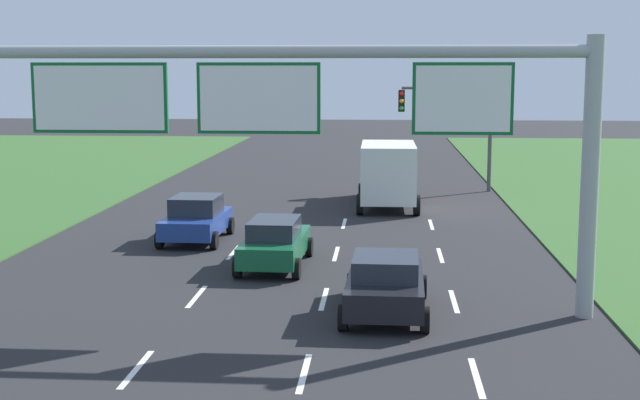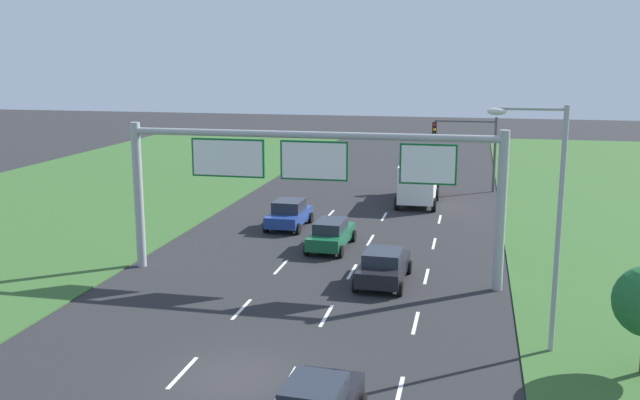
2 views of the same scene
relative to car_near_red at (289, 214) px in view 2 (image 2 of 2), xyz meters
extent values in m
plane|color=#262628|center=(3.43, -19.96, -0.82)|extent=(200.00, 200.00, 0.00)
cube|color=white|center=(1.68, -19.96, -0.82)|extent=(0.14, 2.40, 0.01)
cube|color=white|center=(1.68, -13.96, -0.82)|extent=(0.14, 2.40, 0.01)
cube|color=white|center=(1.68, -7.96, -0.82)|extent=(0.14, 2.40, 0.01)
cube|color=white|center=(1.68, -1.96, -0.82)|extent=(0.14, 2.40, 0.01)
cube|color=white|center=(1.68, 4.04, -0.82)|extent=(0.14, 2.40, 0.01)
cube|color=white|center=(5.18, -19.96, -0.82)|extent=(0.14, 2.40, 0.01)
cube|color=white|center=(5.18, -13.96, -0.82)|extent=(0.14, 2.40, 0.01)
cube|color=white|center=(5.18, -7.96, -0.82)|extent=(0.14, 2.40, 0.01)
cube|color=white|center=(5.18, -1.96, -0.82)|extent=(0.14, 2.40, 0.01)
cube|color=white|center=(5.18, 4.04, -0.82)|extent=(0.14, 2.40, 0.01)
cube|color=white|center=(8.68, -19.96, -0.82)|extent=(0.14, 2.40, 0.01)
cube|color=white|center=(8.68, -13.96, -0.82)|extent=(0.14, 2.40, 0.01)
cube|color=white|center=(8.68, -7.96, -0.82)|extent=(0.14, 2.40, 0.01)
cube|color=white|center=(8.68, -1.96, -0.82)|extent=(0.14, 2.40, 0.01)
cube|color=white|center=(8.68, 4.04, -0.82)|extent=(0.14, 2.40, 0.01)
cube|color=navy|center=(0.00, -0.02, -0.17)|extent=(1.96, 4.10, 0.65)
cube|color=#232833|center=(0.00, 0.04, 0.48)|extent=(1.67, 2.03, 0.67)
cylinder|color=black|center=(-0.93, 1.48, -0.50)|extent=(0.23, 0.64, 0.64)
cylinder|color=black|center=(0.99, 1.45, -0.50)|extent=(0.23, 0.64, 0.64)
cylinder|color=black|center=(-0.99, -1.48, -0.50)|extent=(0.23, 0.64, 0.64)
cylinder|color=black|center=(0.93, -1.52, -0.50)|extent=(0.23, 0.64, 0.64)
cube|color=#232833|center=(6.73, -22.96, 0.49)|extent=(1.62, 1.93, 0.56)
cylinder|color=black|center=(5.89, -21.30, -0.50)|extent=(0.26, 0.65, 0.64)
cube|color=black|center=(6.84, -9.28, -0.16)|extent=(2.00, 4.40, 0.68)
cube|color=#232833|center=(6.84, -9.47, 0.45)|extent=(1.67, 2.07, 0.53)
cylinder|color=black|center=(5.92, -7.63, -0.50)|extent=(0.24, 0.65, 0.64)
cylinder|color=black|center=(7.85, -7.67, -0.50)|extent=(0.24, 0.65, 0.64)
cylinder|color=black|center=(5.84, -10.88, -0.50)|extent=(0.24, 0.65, 0.64)
cylinder|color=black|center=(7.77, -10.93, -0.50)|extent=(0.24, 0.65, 0.64)
cube|color=#145633|center=(3.37, -4.05, -0.17)|extent=(1.87, 4.46, 0.65)
cube|color=#232833|center=(3.37, -4.20, 0.44)|extent=(1.51, 2.30, 0.57)
cylinder|color=black|center=(2.54, -2.36, -0.50)|extent=(0.24, 0.65, 0.64)
cylinder|color=black|center=(4.31, -2.42, -0.50)|extent=(0.24, 0.65, 0.64)
cylinder|color=black|center=(2.44, -5.68, -0.50)|extent=(0.24, 0.65, 0.64)
cylinder|color=black|center=(4.21, -5.73, -0.50)|extent=(0.24, 0.65, 0.64)
cube|color=#B21E19|center=(6.93, 11.68, 0.73)|extent=(2.21, 2.11, 2.20)
cube|color=silver|center=(6.95, 8.07, 0.86)|extent=(2.39, 4.83, 2.46)
cylinder|color=black|center=(5.80, 12.17, -0.37)|extent=(0.29, 0.90, 0.90)
cylinder|color=black|center=(8.06, 12.19, -0.37)|extent=(0.29, 0.90, 0.90)
cylinder|color=black|center=(5.73, 9.87, -0.37)|extent=(0.29, 0.90, 0.90)
cylinder|color=black|center=(8.15, 9.89, -0.37)|extent=(0.29, 0.90, 0.90)
cylinder|color=black|center=(5.76, 6.26, -0.37)|extent=(0.29, 0.90, 0.90)
cylinder|color=black|center=(8.18, 6.27, -0.37)|extent=(0.29, 0.90, 0.90)
cylinder|color=#9EA0A5|center=(-4.97, -9.24, 2.68)|extent=(0.44, 0.44, 7.00)
cylinder|color=#9EA0A5|center=(11.83, -9.24, 2.68)|extent=(0.44, 0.44, 7.00)
cylinder|color=#9EA0A5|center=(3.43, -9.24, 5.78)|extent=(16.80, 0.32, 0.32)
cube|color=#0C5B28|center=(-0.42, -9.24, 4.63)|extent=(3.48, 0.12, 1.77)
cube|color=white|center=(-0.42, -9.31, 4.63)|extent=(3.32, 0.01, 1.61)
cube|color=#0C5B28|center=(3.63, -9.24, 4.63)|extent=(3.09, 0.12, 1.77)
cube|color=white|center=(3.63, -9.31, 4.63)|extent=(2.93, 0.01, 1.61)
cube|color=#0C5B28|center=(8.68, -9.24, 4.63)|extent=(2.47, 0.12, 1.77)
cube|color=white|center=(8.68, -9.31, 4.63)|extent=(2.31, 0.01, 1.61)
cylinder|color=#47494F|center=(12.12, 14.21, 1.98)|extent=(0.20, 0.20, 5.60)
cylinder|color=#47494F|center=(9.87, 14.21, 4.43)|extent=(4.50, 0.14, 0.14)
cube|color=black|center=(7.62, 14.21, 3.78)|extent=(0.32, 0.36, 1.10)
sphere|color=red|center=(7.62, 14.00, 4.15)|extent=(0.22, 0.22, 0.22)
sphere|color=orange|center=(7.62, 14.00, 3.78)|extent=(0.22, 0.22, 0.22)
sphere|color=green|center=(7.62, 14.00, 3.41)|extent=(0.22, 0.22, 0.22)
cylinder|color=#9EA0A5|center=(13.48, -15.71, 3.43)|extent=(0.18, 0.18, 8.50)
cylinder|color=#9EA0A5|center=(12.38, -15.71, 7.53)|extent=(2.20, 0.10, 0.10)
ellipsoid|color=silver|center=(11.28, -15.71, 7.43)|extent=(0.64, 0.32, 0.24)
camera|label=1|loc=(6.78, -31.40, 5.33)|focal=50.00mm
camera|label=2|loc=(10.59, -39.97, 9.24)|focal=40.00mm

